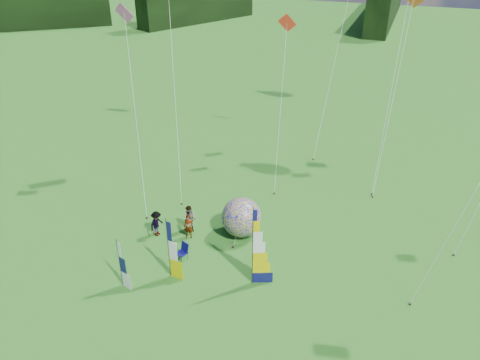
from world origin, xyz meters
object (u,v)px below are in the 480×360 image
(side_banner_left, at_px, (169,250))
(spectator_b, at_px, (190,219))
(side_banner_far, at_px, (120,264))
(bol_inflatable, at_px, (242,217))
(camp_chair, at_px, (182,252))
(spectator_d, at_px, (228,217))
(kite_whale, at_px, (400,46))
(feather_banner_main, at_px, (253,248))
(spectator_c, at_px, (157,224))
(spectator_a, at_px, (189,227))

(side_banner_left, xyz_separation_m, spectator_b, (-0.89, 4.46, -0.96))
(side_banner_far, xyz_separation_m, bol_inflatable, (4.54, 6.88, -0.23))
(side_banner_left, xyz_separation_m, camp_chair, (-0.08, 1.59, -1.34))
(spectator_d, relative_size, kite_whale, 0.09)
(side_banner_far, bearing_deg, side_banner_left, 53.50)
(feather_banner_main, distance_m, spectator_d, 5.70)
(side_banner_left, xyz_separation_m, spectator_c, (-2.68, 3.31, -1.01))
(spectator_b, height_order, spectator_d, spectator_b)
(side_banner_left, xyz_separation_m, side_banner_far, (-2.15, -1.61, -0.37))
(bol_inflatable, bearing_deg, camp_chair, -123.80)
(feather_banner_main, height_order, side_banner_left, feather_banner_main)
(feather_banner_main, distance_m, bol_inflatable, 4.86)
(kite_whale, bearing_deg, spectator_c, -152.40)
(spectator_b, bearing_deg, spectator_d, 22.56)
(kite_whale, bearing_deg, spectator_b, -150.28)
(feather_banner_main, height_order, bol_inflatable, feather_banner_main)
(side_banner_far, xyz_separation_m, spectator_b, (1.26, 6.06, -0.59))
(spectator_a, xyz_separation_m, camp_chair, (0.58, -2.18, -0.28))
(spectator_b, xyz_separation_m, kite_whale, (10.79, 14.36, 8.85))
(camp_chair, bearing_deg, spectator_b, 130.45)
(side_banner_left, height_order, spectator_a, side_banner_left)
(spectator_a, relative_size, kite_whale, 0.08)
(feather_banner_main, relative_size, spectator_a, 2.94)
(spectator_c, xyz_separation_m, spectator_d, (4.02, 2.22, 0.03))
(spectator_c, bearing_deg, bol_inflatable, -59.22)
(bol_inflatable, bearing_deg, spectator_a, -153.75)
(spectator_a, bearing_deg, spectator_d, 30.88)
(side_banner_far, relative_size, spectator_c, 1.74)
(spectator_a, xyz_separation_m, kite_whale, (10.55, 15.05, 8.95))
(spectator_d, xyz_separation_m, camp_chair, (-1.42, -3.94, -0.36))
(feather_banner_main, relative_size, spectator_d, 2.69)
(spectator_b, relative_size, spectator_d, 1.03)
(spectator_c, bearing_deg, side_banner_far, -164.28)
(feather_banner_main, bearing_deg, spectator_d, 103.62)
(side_banner_left, bearing_deg, spectator_b, 107.23)
(spectator_d, relative_size, camp_chair, 1.65)
(side_banner_left, relative_size, kite_whale, 0.19)
(feather_banner_main, height_order, side_banner_far, feather_banner_main)
(spectator_b, bearing_deg, spectator_c, -150.40)
(spectator_b, relative_size, camp_chair, 1.70)
(kite_whale, bearing_deg, spectator_d, -146.14)
(bol_inflatable, bearing_deg, spectator_d, 166.40)
(spectator_b, height_order, spectator_c, spectator_b)
(feather_banner_main, relative_size, kite_whale, 0.25)
(side_banner_left, bearing_deg, spectator_d, 82.29)
(spectator_a, distance_m, spectator_c, 2.08)
(spectator_d, bearing_deg, side_banner_far, 103.38)
(spectator_d, distance_m, kite_whale, 18.13)
(feather_banner_main, height_order, spectator_b, feather_banner_main)
(side_banner_far, bearing_deg, kite_whale, 76.22)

